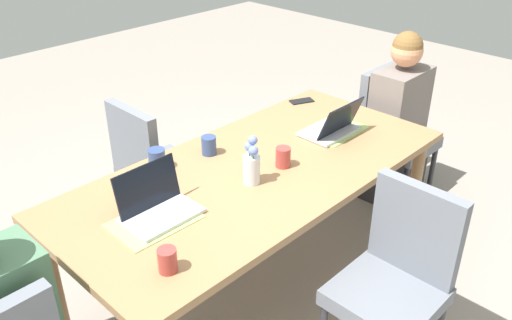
# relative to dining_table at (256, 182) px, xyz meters

# --- Properties ---
(ground_plane) EXTENTS (10.00, 10.00, 0.00)m
(ground_plane) POSITION_rel_dining_table_xyz_m (0.00, 0.00, -0.68)
(ground_plane) COLOR gray
(dining_table) EXTENTS (2.07, 0.96, 0.76)m
(dining_table) POSITION_rel_dining_table_xyz_m (0.00, 0.00, 0.00)
(dining_table) COLOR #9E754C
(dining_table) RESTS_ON ground_plane
(chair_head_right_left_mid) EXTENTS (0.44, 0.44, 0.90)m
(chair_head_right_left_mid) POSITION_rel_dining_table_xyz_m (1.38, 0.04, -0.18)
(chair_head_right_left_mid) COLOR slate
(chair_head_right_left_mid) RESTS_ON ground_plane
(person_head_right_left_mid) EXTENTS (0.40, 0.36, 1.19)m
(person_head_right_left_mid) POSITION_rel_dining_table_xyz_m (1.32, -0.03, -0.15)
(person_head_right_left_mid) COLOR #2D2D33
(person_head_right_left_mid) RESTS_ON ground_plane
(chair_far_left_far) EXTENTS (0.44, 0.44, 0.90)m
(chair_far_left_far) POSITION_rel_dining_table_xyz_m (-0.08, 0.80, -0.18)
(chair_far_left_far) COLOR slate
(chair_far_left_far) RESTS_ON ground_plane
(chair_near_right_near) EXTENTS (0.44, 0.44, 0.90)m
(chair_near_right_near) POSITION_rel_dining_table_xyz_m (0.09, -0.79, -0.18)
(chair_near_right_near) COLOR slate
(chair_near_right_near) RESTS_ON ground_plane
(flower_vase) EXTENTS (0.08, 0.09, 0.25)m
(flower_vase) POSITION_rel_dining_table_xyz_m (-0.11, -0.08, 0.18)
(flower_vase) COLOR silver
(flower_vase) RESTS_ON dining_table
(placemat_head_left_left_near) EXTENTS (0.37, 0.27, 0.00)m
(placemat_head_left_left_near) POSITION_rel_dining_table_xyz_m (-0.63, -0.00, 0.08)
(placemat_head_left_left_near) COLOR #9EBC66
(placemat_head_left_left_near) RESTS_ON dining_table
(placemat_head_right_left_mid) EXTENTS (0.37, 0.27, 0.00)m
(placemat_head_right_left_mid) POSITION_rel_dining_table_xyz_m (0.62, -0.02, 0.08)
(placemat_head_right_left_mid) COLOR #9EBC66
(placemat_head_right_left_mid) RESTS_ON dining_table
(laptop_head_right_left_mid) EXTENTS (0.32, 0.22, 0.20)m
(laptop_head_right_left_mid) POSITION_rel_dining_table_xyz_m (0.58, -0.04, 0.12)
(laptop_head_right_left_mid) COLOR silver
(laptop_head_right_left_mid) RESTS_ON dining_table
(laptop_head_left_left_near) EXTENTS (0.32, 0.22, 0.21)m
(laptop_head_left_left_near) POSITION_rel_dining_table_xyz_m (-0.59, 0.03, 0.12)
(laptop_head_left_left_near) COLOR silver
(laptop_head_left_left_near) RESTS_ON dining_table
(coffee_mug_near_left) EXTENTS (0.07, 0.07, 0.10)m
(coffee_mug_near_left) POSITION_rel_dining_table_xyz_m (-0.78, -0.30, 0.13)
(coffee_mug_near_left) COLOR #AD3D38
(coffee_mug_near_left) RESTS_ON dining_table
(coffee_mug_near_right) EXTENTS (0.08, 0.08, 0.10)m
(coffee_mug_near_right) POSITION_rel_dining_table_xyz_m (-0.06, 0.29, 0.13)
(coffee_mug_near_right) COLOR #33477A
(coffee_mug_near_right) RESTS_ON dining_table
(coffee_mug_centre_left) EXTENTS (0.08, 0.08, 0.10)m
(coffee_mug_centre_left) POSITION_rel_dining_table_xyz_m (0.11, -0.08, 0.13)
(coffee_mug_centre_left) COLOR #AD3D38
(coffee_mug_centre_left) RESTS_ON dining_table
(coffee_mug_centre_right) EXTENTS (0.09, 0.09, 0.11)m
(coffee_mug_centre_right) POSITION_rel_dining_table_xyz_m (-0.34, 0.36, 0.13)
(coffee_mug_centre_right) COLOR #33477A
(coffee_mug_centre_right) RESTS_ON dining_table
(phone_black) EXTENTS (0.17, 0.13, 0.01)m
(phone_black) POSITION_rel_dining_table_xyz_m (0.82, 0.39, 0.08)
(phone_black) COLOR black
(phone_black) RESTS_ON dining_table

